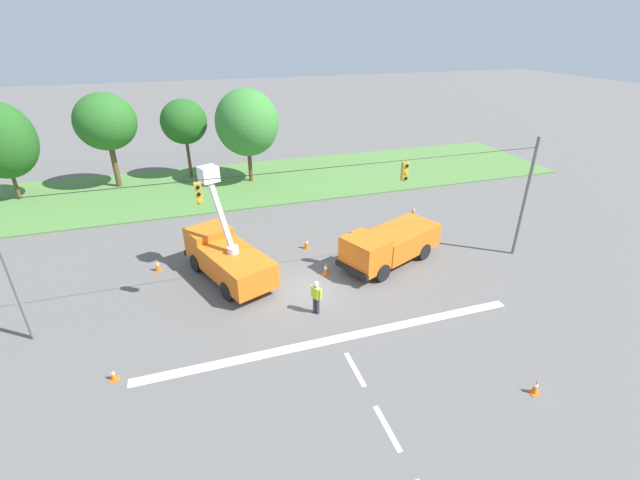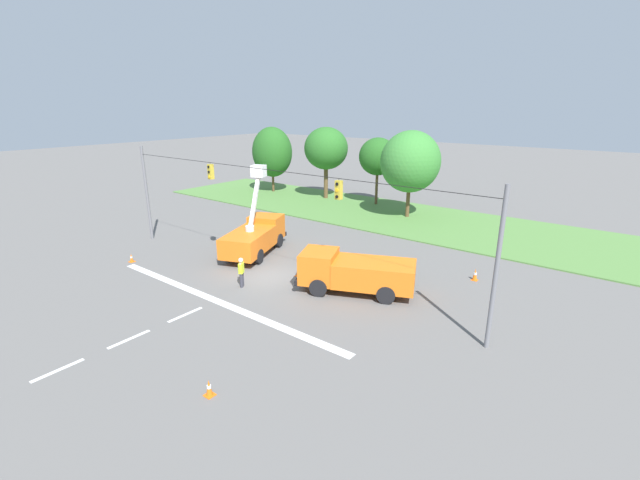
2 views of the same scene
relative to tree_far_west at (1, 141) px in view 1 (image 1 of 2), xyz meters
The scene contains 18 objects.
ground_plane 27.33m from the tree_far_west, 46.67° to the right, with size 200.00×200.00×0.00m, color #605E5B.
grass_verge 19.13m from the tree_far_west, ahead, with size 56.00×12.00×0.10m, color #517F3D.
lane_markings 31.67m from the tree_far_west, 53.86° to the right, with size 17.60×15.25×0.01m.
signal_gantry 26.91m from the tree_far_west, 46.68° to the right, with size 26.20×0.33×7.20m.
tree_far_west is the anchor object (origin of this frame).
tree_west 7.42m from the tree_far_west, ahead, with size 4.83×4.65×7.85m.
tree_centre 13.49m from the tree_far_west, ahead, with size 3.95×3.62×6.97m.
tree_east 18.47m from the tree_far_west, ahead, with size 5.30×5.81×7.98m.
utility_truck_bucket_lift 22.56m from the tree_far_west, 49.56° to the right, with size 4.58×6.85×6.11m.
utility_truck_support_near 30.07m from the tree_far_west, 37.61° to the right, with size 6.92×4.80×2.23m.
road_worker 28.47m from the tree_far_west, 50.06° to the right, with size 0.41×0.58×1.77m.
traffic_cone_foreground_left 25.06m from the tree_far_west, 37.62° to the right, with size 0.36×0.36×0.79m.
traffic_cone_foreground_right 25.52m from the tree_far_west, 68.63° to the right, with size 0.36×0.36×0.59m.
traffic_cone_mid_left 38.29m from the tree_far_west, 49.87° to the right, with size 0.36×0.36×0.65m.
traffic_cone_mid_right 27.32m from the tree_far_west, 43.09° to the right, with size 0.36×0.36×0.76m.
traffic_cone_near_bucket 29.34m from the tree_far_west, 30.52° to the right, with size 0.36×0.36×0.63m.
traffic_cone_lane_edge_a 31.42m from the tree_far_west, 23.49° to the right, with size 0.36×0.36×0.74m.
traffic_cone_lane_edge_b 19.00m from the tree_far_west, 54.62° to the right, with size 0.36×0.36×0.78m.
Camera 1 is at (-5.43, -18.36, 12.61)m, focal length 24.00 mm.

